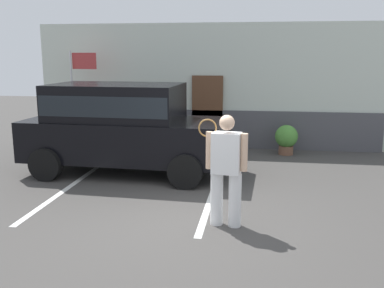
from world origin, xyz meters
The scene contains 8 objects.
ground_plane centered at (0.00, 0.00, 0.00)m, with size 40.00×40.00×0.00m, color #423F3D.
parking_stripe_0 centered at (-2.75, 1.50, 0.00)m, with size 0.12×4.40×0.01m, color silver.
parking_stripe_1 centered at (0.24, 1.50, 0.00)m, with size 0.12×4.40×0.01m, color silver.
house_frontage centered at (0.00, 6.07, 1.69)m, with size 10.89×0.40×3.58m.
parked_suv centered at (-1.95, 2.76, 1.15)m, with size 4.68×2.32×2.05m.
tennis_player_man centered at (0.61, -0.10, 0.94)m, with size 0.79×0.34×1.79m.
potted_plant_by_porch centered at (1.89, 5.23, 0.45)m, with size 0.62×0.62×0.81m.
flag_pole centered at (-3.97, 5.11, 1.95)m, with size 0.80×0.13×2.79m.
Camera 1 is at (1.07, -6.78, 2.71)m, focal length 40.97 mm.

